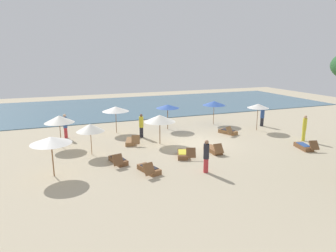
# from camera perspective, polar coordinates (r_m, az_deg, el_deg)

# --- Properties ---
(ground_plane) EXTENTS (60.00, 60.00, 0.00)m
(ground_plane) POSITION_cam_1_polar(r_m,az_deg,el_deg) (21.46, 5.90, -3.31)
(ground_plane) COLOR #BCAD8E
(ocean_water) EXTENTS (48.00, 16.00, 0.06)m
(ocean_water) POSITION_cam_1_polar(r_m,az_deg,el_deg) (37.03, -6.04, 3.82)
(ocean_water) COLOR #476B7F
(ocean_water) RESTS_ON ground_plane
(umbrella_0) EXTENTS (1.76, 1.76, 2.23)m
(umbrella_0) POSITION_cam_1_polar(r_m,az_deg,el_deg) (25.73, 16.82, 3.68)
(umbrella_0) COLOR brown
(umbrella_0) RESTS_ON ground_plane
(umbrella_1) EXTENTS (1.95, 1.95, 2.11)m
(umbrella_1) POSITION_cam_1_polar(r_m,az_deg,el_deg) (25.06, -0.07, 3.76)
(umbrella_1) COLOR brown
(umbrella_1) RESTS_ON ground_plane
(umbrella_2) EXTENTS (1.74, 1.74, 1.99)m
(umbrella_2) POSITION_cam_1_polar(r_m,az_deg,el_deg) (19.16, -14.61, -0.30)
(umbrella_2) COLOR olive
(umbrella_2) RESTS_ON ground_plane
(umbrella_3) EXTENTS (2.13, 2.13, 2.15)m
(umbrella_3) POSITION_cam_1_polar(r_m,az_deg,el_deg) (24.20, -9.97, 3.22)
(umbrella_3) COLOR brown
(umbrella_3) RESTS_ON ground_plane
(umbrella_4) EXTENTS (2.06, 2.06, 2.12)m
(umbrella_4) POSITION_cam_1_polar(r_m,az_deg,el_deg) (16.24, -21.43, -2.54)
(umbrella_4) COLOR brown
(umbrella_4) RESTS_ON ground_plane
(umbrella_5) EXTENTS (1.97, 1.97, 2.19)m
(umbrella_5) POSITION_cam_1_polar(r_m,az_deg,el_deg) (21.34, -20.04, 1.24)
(umbrella_5) COLOR brown
(umbrella_5) RESTS_ON ground_plane
(umbrella_6) EXTENTS (2.19, 2.19, 2.09)m
(umbrella_6) POSITION_cam_1_polar(r_m,az_deg,el_deg) (20.79, -1.58, 1.47)
(umbrella_6) COLOR brown
(umbrella_6) RESTS_ON ground_plane
(umbrella_7) EXTENTS (2.04, 2.04, 2.13)m
(umbrella_7) POSITION_cam_1_polar(r_m,az_deg,el_deg) (27.14, 8.78, 4.33)
(umbrella_7) COLOR olive
(umbrella_7) RESTS_ON ground_plane
(lounger_0) EXTENTS (1.18, 1.74, 0.73)m
(lounger_0) POSITION_cam_1_polar(r_m,az_deg,el_deg) (24.33, 11.38, -1.06)
(lounger_0) COLOR olive
(lounger_0) RESTS_ON ground_plane
(lounger_1) EXTENTS (0.97, 1.77, 0.70)m
(lounger_1) POSITION_cam_1_polar(r_m,az_deg,el_deg) (22.01, 24.60, -3.58)
(lounger_1) COLOR brown
(lounger_1) RESTS_ON ground_plane
(lounger_2) EXTENTS (0.62, 1.68, 0.71)m
(lounger_2) POSITION_cam_1_polar(r_m,az_deg,el_deg) (19.62, 8.68, -4.48)
(lounger_2) COLOR brown
(lounger_2) RESTS_ON ground_plane
(lounger_3) EXTENTS (1.17, 1.79, 0.69)m
(lounger_3) POSITION_cam_1_polar(r_m,az_deg,el_deg) (18.55, 2.95, -5.38)
(lounger_3) COLOR brown
(lounger_3) RESTS_ON ground_plane
(lounger_4) EXTENTS (1.06, 1.74, 0.74)m
(lounger_4) POSITION_cam_1_polar(r_m,az_deg,el_deg) (21.35, -7.08, -2.94)
(lounger_4) COLOR olive
(lounger_4) RESTS_ON ground_plane
(lounger_5) EXTENTS (1.04, 1.74, 0.74)m
(lounger_5) POSITION_cam_1_polar(r_m,az_deg,el_deg) (16.20, -3.64, -8.23)
(lounger_5) COLOR brown
(lounger_5) RESTS_ON ground_plane
(lounger_6) EXTENTS (0.94, 1.72, 0.75)m
(lounger_6) POSITION_cam_1_polar(r_m,az_deg,el_deg) (17.70, -9.48, -6.48)
(lounger_6) COLOR brown
(lounger_6) RESTS_ON ground_plane
(person_0) EXTENTS (0.36, 0.36, 1.71)m
(person_0) POSITION_cam_1_polar(r_m,az_deg,el_deg) (27.61, 17.54, 1.74)
(person_0) COLOR #26262D
(person_0) RESTS_ON ground_plane
(person_1) EXTENTS (0.38, 0.38, 1.86)m
(person_1) POSITION_cam_1_polar(r_m,az_deg,el_deg) (23.76, -19.01, 0.06)
(person_1) COLOR #BF3338
(person_1) RESTS_ON ground_plane
(person_2) EXTENTS (0.39, 0.39, 1.91)m
(person_2) POSITION_cam_1_polar(r_m,az_deg,el_deg) (23.88, 24.57, -0.28)
(person_2) COLOR yellow
(person_2) RESTS_ON ground_plane
(person_3) EXTENTS (0.44, 0.44, 1.82)m
(person_3) POSITION_cam_1_polar(r_m,az_deg,el_deg) (22.77, -5.11, 0.09)
(person_3) COLOR #26262D
(person_3) RESTS_ON ground_plane
(person_4) EXTENTS (0.43, 0.43, 1.80)m
(person_4) POSITION_cam_1_polar(r_m,az_deg,el_deg) (16.05, 7.30, -5.70)
(person_4) COLOR #BF3338
(person_4) RESTS_ON ground_plane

